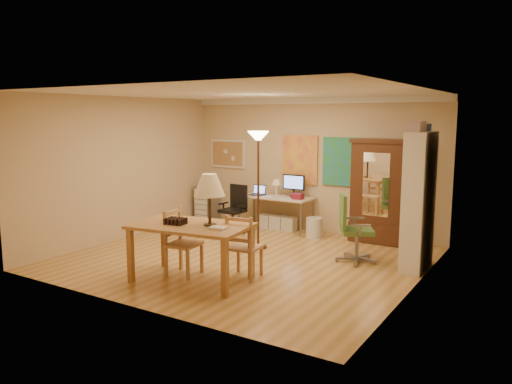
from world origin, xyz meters
The scene contains 16 objects.
floor centered at (0.00, 0.00, 0.00)m, with size 5.50×5.50×0.00m, color #A87A3B.
crown_molding centered at (0.00, 2.46, 2.64)m, with size 5.50×0.08×0.12m, color white.
corkboard centered at (-2.05, 2.47, 1.50)m, with size 0.90×0.04×0.62m, color tan.
art_panel_left centered at (-0.25, 2.47, 1.45)m, with size 0.80×0.04×1.00m, color #FBF629.
art_panel_right centered at (0.65, 2.47, 1.45)m, with size 0.75×0.04×0.95m, color teal.
dining_table centered at (0.06, -1.30, 0.98)m, with size 1.76×1.20×1.54m.
ladder_chair_back centered at (0.53, -0.84, 0.44)m, with size 0.48×0.47×0.94m.
ladder_chair_left centered at (-0.32, -1.19, 0.46)m, with size 0.49×0.51×0.98m.
torchiere_lamp centered at (-0.17, 0.71, 1.66)m, with size 0.38×0.38×2.07m.
computer_desk centered at (-0.58, 2.15, 0.42)m, with size 1.53×0.67×1.16m.
office_chair_black centered at (-1.24, 1.50, 0.26)m, with size 0.59×0.59×0.96m.
office_chair_green centered at (1.60, 0.79, 0.30)m, with size 0.69×0.69×1.11m.
drawer_cart centered at (-2.44, 2.18, 0.39)m, with size 0.39×0.47×0.78m.
armoire centered at (1.52, 2.24, 0.84)m, with size 1.05×0.50×1.92m.
bookshelf centered at (2.55, 0.93, 1.05)m, with size 0.32×0.84×2.10m.
wastebin centered at (0.36, 1.93, 0.20)m, with size 0.31×0.31×0.39m, color silver.
Camera 1 is at (4.37, -6.70, 2.33)m, focal length 35.00 mm.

